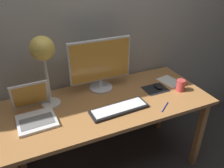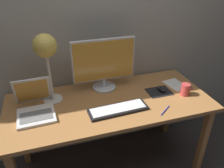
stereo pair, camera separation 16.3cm
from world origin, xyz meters
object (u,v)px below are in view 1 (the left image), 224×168
mouse (158,86)px  coffee_mug (181,85)px  desk_lamp (43,54)px  monitor (100,63)px  pen (165,107)px  keyboard_main (119,109)px  laptop (34,109)px

mouse → coffee_mug: size_ratio=0.90×
desk_lamp → monitor: bearing=8.9°
monitor → pen: monitor is taller
pen → keyboard_main: bearing=162.1°
mouse → pen: size_ratio=0.69×
coffee_mug → keyboard_main: bearing=-175.4°
mouse → coffee_mug: (0.15, -0.11, 0.03)m
laptop → coffee_mug: 1.18m
desk_lamp → mouse: (0.89, -0.13, -0.40)m
laptop → keyboard_main: bearing=-16.8°
laptop → coffee_mug: bearing=-6.2°
monitor → desk_lamp: (-0.44, -0.07, 0.18)m
desk_lamp → mouse: 0.98m
laptop → coffee_mug: laptop is taller
monitor → laptop: 0.62m
desk_lamp → pen: 0.96m
laptop → pen: bearing=-17.2°
coffee_mug → monitor: bearing=153.3°
coffee_mug → laptop: bearing=173.8°
pen → mouse: bearing=66.9°
monitor → laptop: bearing=-162.8°
keyboard_main → pen: 0.35m
desk_lamp → mouse: size_ratio=5.60×
laptop → desk_lamp: 0.39m
coffee_mug → mouse: bearing=144.2°
mouse → coffee_mug: 0.19m
keyboard_main → coffee_mug: coffee_mug is taller
monitor → pen: 0.62m
laptop → mouse: (1.02, -0.02, -0.05)m
keyboard_main → monitor: bearing=91.3°
monitor → coffee_mug: size_ratio=4.87×
keyboard_main → mouse: 0.47m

